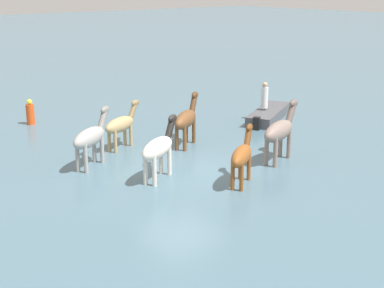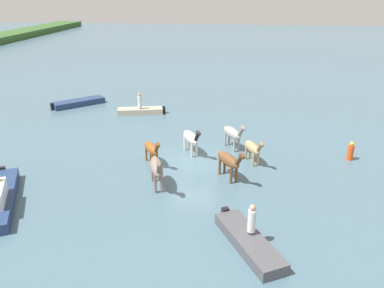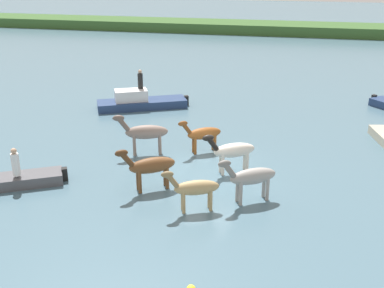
{
  "view_description": "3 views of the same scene",
  "coord_description": "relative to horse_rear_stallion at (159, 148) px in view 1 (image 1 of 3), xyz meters",
  "views": [
    {
      "loc": [
        10.98,
        14.1,
        6.2
      ],
      "look_at": [
        -0.05,
        0.54,
        1.05
      ],
      "focal_mm": 52.24,
      "sensor_mm": 36.0,
      "label": 1
    },
    {
      "loc": [
        -19.93,
        -2.38,
        9.4
      ],
      "look_at": [
        0.01,
        -0.0,
        1.07
      ],
      "focal_mm": 35.33,
      "sensor_mm": 36.0,
      "label": 2
    },
    {
      "loc": [
        3.46,
        -18.84,
        8.91
      ],
      "look_at": [
        -0.9,
        0.76,
        0.96
      ],
      "focal_mm": 44.31,
      "sensor_mm": 36.0,
      "label": 3
    }
  ],
  "objects": [
    {
      "name": "ground_plane",
      "position": [
        -1.03,
        -0.18,
        -1.04
      ],
      "size": [
        179.65,
        179.65,
        0.0
      ],
      "primitive_type": "plane",
      "color": "#476675"
    },
    {
      "name": "buoy_channel_marker",
      "position": [
        0.26,
        -9.4,
        -0.53
      ],
      "size": [
        0.36,
        0.36,
        1.14
      ],
      "color": "#E54C19",
      "rests_on": "ground_plane"
    },
    {
      "name": "horse_dun_straggler",
      "position": [
        -0.89,
        -3.67,
        -0.1
      ],
      "size": [
        2.14,
        1.17,
        1.7
      ],
      "rotation": [
        0.0,
        0.0,
        3.54
      ],
      "color": "tan",
      "rests_on": "ground_plane"
    },
    {
      "name": "horse_pinto_flank",
      "position": [
        -1.72,
        2.04,
        -0.1
      ],
      "size": [
        2.03,
        1.49,
        1.72
      ],
      "rotation": [
        0.0,
        0.0,
        3.72
      ],
      "color": "brown",
      "rests_on": "ground_plane"
    },
    {
      "name": "horse_chestnut_trailing",
      "position": [
        -3.01,
        -2.37,
        0.02
      ],
      "size": [
        2.27,
        1.69,
        1.93
      ],
      "rotation": [
        0.0,
        0.0,
        3.73
      ],
      "color": "brown",
      "rests_on": "ground_plane"
    },
    {
      "name": "horse_dark_mare",
      "position": [
        1.07,
        -2.48,
        0.0
      ],
      "size": [
        2.27,
        1.61,
        1.9
      ],
      "rotation": [
        0.0,
        0.0,
        3.7
      ],
      "color": "#9E9993",
      "rests_on": "ground_plane"
    },
    {
      "name": "boat_skiff_near",
      "position": [
        -8.63,
        -3.3,
        -0.88
      ],
      "size": [
        3.96,
        2.83,
        0.72
      ],
      "rotation": [
        0.0,
        0.0,
        3.64
      ],
      "color": "#4C4C51",
      "rests_on": "ground_plane"
    },
    {
      "name": "person_boatman_standing",
      "position": [
        -8.41,
        -3.4,
        0.08
      ],
      "size": [
        0.32,
        0.32,
        1.19
      ],
      "color": "silver",
      "rests_on": "boat_skiff_near"
    },
    {
      "name": "horse_rear_stallion",
      "position": [
        0.0,
        0.0,
        0.0
      ],
      "size": [
        2.3,
        1.51,
        1.89
      ],
      "rotation": [
        0.0,
        0.0,
        3.65
      ],
      "color": "silver",
      "rests_on": "ground_plane"
    },
    {
      "name": "horse_lead",
      "position": [
        -4.39,
        1.19,
        0.07
      ],
      "size": [
        2.58,
        1.24,
        2.02
      ],
      "rotation": [
        0.0,
        0.0,
        3.48
      ],
      "color": "gray",
      "rests_on": "ground_plane"
    }
  ]
}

